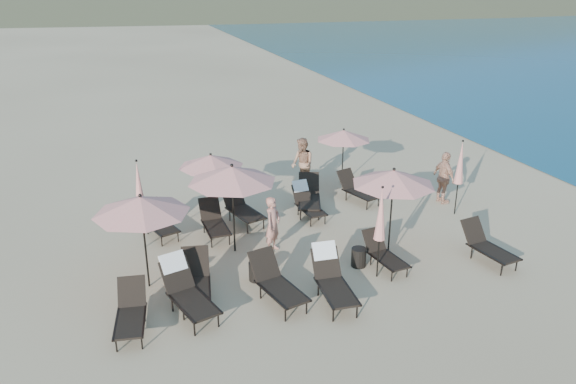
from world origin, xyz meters
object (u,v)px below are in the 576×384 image
object	(u,v)px
lounger_7	(214,221)
beachgoer_b	(302,164)
umbrella_open_0	(141,205)
umbrella_closed_0	(381,215)
lounger_11	(357,189)
umbrella_open_1	(232,174)
beachgoer_a	(273,224)
lounger_6	(158,221)
beachgoer_c	(444,178)
lounger_0	(131,312)
lounger_1	(186,289)
lounger_9	(307,202)
umbrella_closed_2	(139,187)
umbrella_open_3	(211,161)
umbrella_open_2	(393,178)
lounger_4	(384,253)
lounger_3	(332,277)
umbrella_closed_1	(460,163)
lounger_10	(309,196)
umbrella_open_4	(344,135)
lounger_2	(277,282)
side_table_1	(359,257)
side_table_0	(257,271)
lounger_8	(242,207)
lounger_12	(196,281)
lounger_5	(487,245)

from	to	relation	value
lounger_7	beachgoer_b	distance (m)	4.57
umbrella_open_0	umbrella_closed_0	world-z (taller)	umbrella_closed_0
lounger_7	lounger_11	bearing A→B (deg)	10.92
umbrella_open_1	beachgoer_a	world-z (taller)	umbrella_open_1
lounger_6	lounger_7	xyz separation A→B (m)	(1.51, -0.52, 0.01)
umbrella_open_1	beachgoer_c	world-z (taller)	umbrella_open_1
lounger_0	lounger_1	xyz separation A→B (m)	(1.21, 0.33, 0.12)
lounger_9	umbrella_closed_2	distance (m)	5.16
lounger_11	beachgoer_a	bearing A→B (deg)	-163.04
umbrella_open_3	umbrella_open_2	bearing A→B (deg)	-41.25
umbrella_closed_2	beachgoer_c	distance (m)	9.56
lounger_6	umbrella_closed_0	xyz separation A→B (m)	(4.86, -4.11, 1.25)
lounger_4	lounger_11	xyz separation A→B (m)	(1.24, 4.29, 0.04)
lounger_3	lounger_4	bearing A→B (deg)	31.00
umbrella_closed_1	beachgoer_a	world-z (taller)	umbrella_closed_1
lounger_10	umbrella_open_4	world-z (taller)	umbrella_open_4
umbrella_closed_0	lounger_0	bearing A→B (deg)	-176.40
lounger_2	lounger_9	world-z (taller)	lounger_2
side_table_1	lounger_11	bearing A→B (deg)	65.79
lounger_1	beachgoer_b	bearing A→B (deg)	35.41
lounger_7	lounger_2	bearing A→B (deg)	-81.47
lounger_7	umbrella_open_0	world-z (taller)	umbrella_open_0
side_table_0	beachgoer_c	size ratio (longest dim) A/B	0.28
lounger_7	lounger_10	distance (m)	3.34
lounger_8	umbrella_closed_0	xyz separation A→B (m)	(2.38, -4.25, 1.20)
umbrella_open_0	side_table_1	world-z (taller)	umbrella_open_0
umbrella_open_1	lounger_6	bearing A→B (deg)	137.82
umbrella_open_2	umbrella_closed_1	world-z (taller)	umbrella_closed_1
lounger_8	beachgoer_b	size ratio (longest dim) A/B	1.03
lounger_11	umbrella_open_1	size ratio (longest dim) A/B	0.69
lounger_6	lounger_9	distance (m)	4.50
umbrella_open_1	umbrella_closed_1	size ratio (longest dim) A/B	1.04
lounger_7	lounger_12	world-z (taller)	lounger_12
lounger_12	side_table_0	distance (m)	1.61
lounger_12	beachgoer_b	bearing A→B (deg)	61.47
lounger_0	beachgoer_a	size ratio (longest dim) A/B	1.06
lounger_6	umbrella_closed_1	size ratio (longest dim) A/B	0.70
lounger_2	lounger_11	distance (m)	6.53
lounger_5	umbrella_open_3	bearing A→B (deg)	132.71
lounger_2	umbrella_closed_2	size ratio (longest dim) A/B	0.73
lounger_6	umbrella_open_0	xyz separation A→B (m)	(-0.54, -2.81, 1.69)
lounger_1	beachgoer_c	xyz separation A→B (m)	(8.89, 3.73, 0.31)
lounger_4	lounger_5	xyz separation A→B (m)	(2.71, -0.51, 0.05)
lounger_8	lounger_9	size ratio (longest dim) A/B	1.16
lounger_1	umbrella_open_3	size ratio (longest dim) A/B	0.93
lounger_2	beachgoer_a	world-z (taller)	beachgoer_a
lounger_1	umbrella_closed_2	world-z (taller)	umbrella_closed_2
lounger_1	lounger_8	world-z (taller)	lounger_1
umbrella_closed_2	beachgoer_c	world-z (taller)	umbrella_closed_2
lounger_9	lounger_10	distance (m)	0.47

